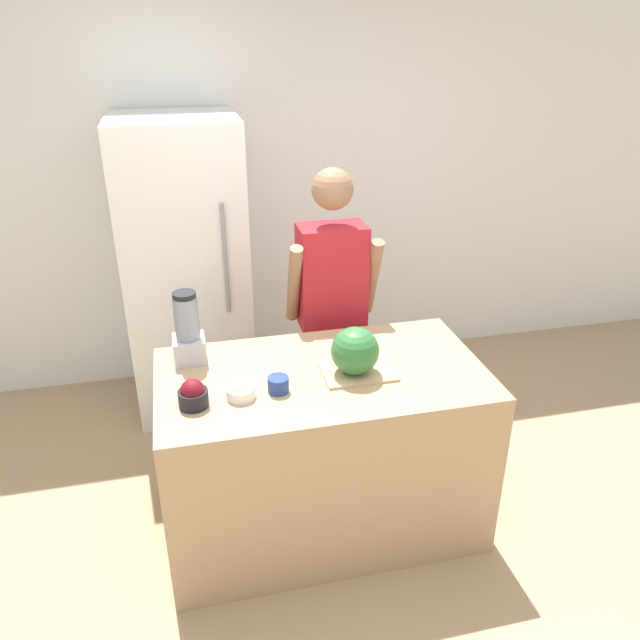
{
  "coord_description": "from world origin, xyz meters",
  "views": [
    {
      "loc": [
        -0.58,
        -2.01,
        2.36
      ],
      "look_at": [
        0.0,
        0.46,
        1.14
      ],
      "focal_mm": 35.0,
      "sensor_mm": 36.0,
      "label": 1
    }
  ],
  "objects": [
    {
      "name": "blender",
      "position": [
        -0.59,
        0.68,
        1.04
      ],
      "size": [
        0.15,
        0.15,
        0.35
      ],
      "color": "#B7B7BC",
      "rests_on": "counter_island"
    },
    {
      "name": "cutting_board",
      "position": [
        0.16,
        0.38,
        0.89
      ],
      "size": [
        0.33,
        0.25,
        0.01
      ],
      "color": "tan",
      "rests_on": "counter_island"
    },
    {
      "name": "refrigerator",
      "position": [
        -0.56,
        1.76,
        0.94
      ],
      "size": [
        0.74,
        0.74,
        1.87
      ],
      "color": "white",
      "rests_on": "ground_plane"
    },
    {
      "name": "bowl_cream",
      "position": [
        -0.39,
        0.29,
        0.92
      ],
      "size": [
        0.13,
        0.13,
        0.09
      ],
      "color": "white",
      "rests_on": "counter_island"
    },
    {
      "name": "counter_island",
      "position": [
        0.0,
        0.42,
        0.44
      ],
      "size": [
        1.52,
        0.84,
        0.89
      ],
      "color": "tan",
      "rests_on": "ground_plane"
    },
    {
      "name": "ground_plane",
      "position": [
        0.0,
        0.0,
        0.0
      ],
      "size": [
        14.0,
        14.0,
        0.0
      ],
      "primitive_type": "plane",
      "color": "tan"
    },
    {
      "name": "bowl_cherries",
      "position": [
        -0.59,
        0.27,
        0.94
      ],
      "size": [
        0.13,
        0.13,
        0.13
      ],
      "color": "black",
      "rests_on": "counter_island"
    },
    {
      "name": "bowl_small_blue",
      "position": [
        -0.23,
        0.3,
        0.92
      ],
      "size": [
        0.09,
        0.09,
        0.07
      ],
      "color": "navy",
      "rests_on": "counter_island"
    },
    {
      "name": "wall_back",
      "position": [
        0.0,
        2.17,
        1.3
      ],
      "size": [
        8.0,
        0.06,
        2.6
      ],
      "color": "white",
      "rests_on": "ground_plane"
    },
    {
      "name": "person",
      "position": [
        0.21,
        1.06,
        0.88
      ],
      "size": [
        0.5,
        0.27,
        1.69
      ],
      "color": "#333338",
      "rests_on": "ground_plane"
    },
    {
      "name": "watermelon",
      "position": [
        0.14,
        0.36,
        1.01
      ],
      "size": [
        0.22,
        0.22,
        0.22
      ],
      "color": "#2D6B33",
      "rests_on": "cutting_board"
    }
  ]
}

